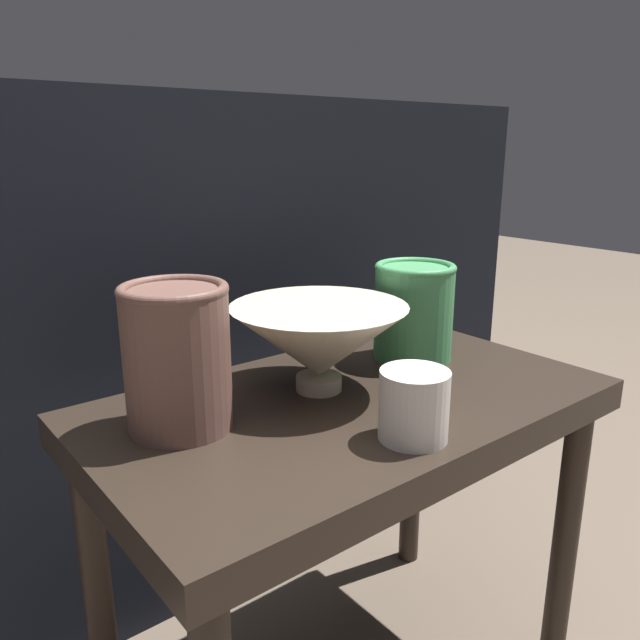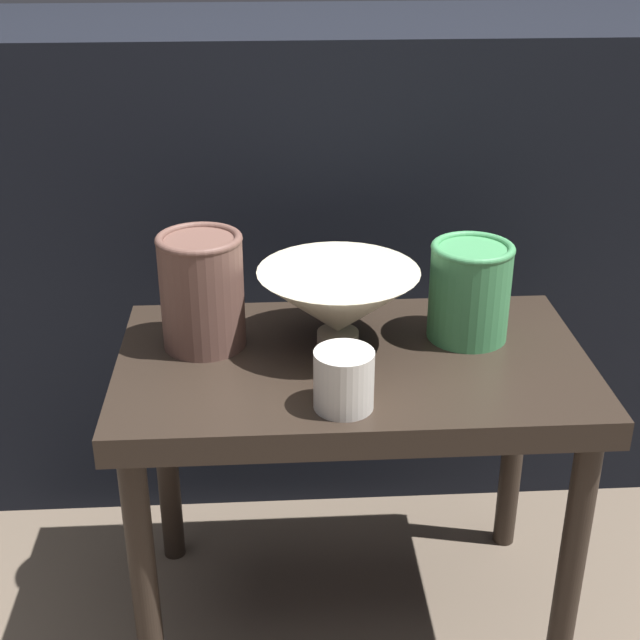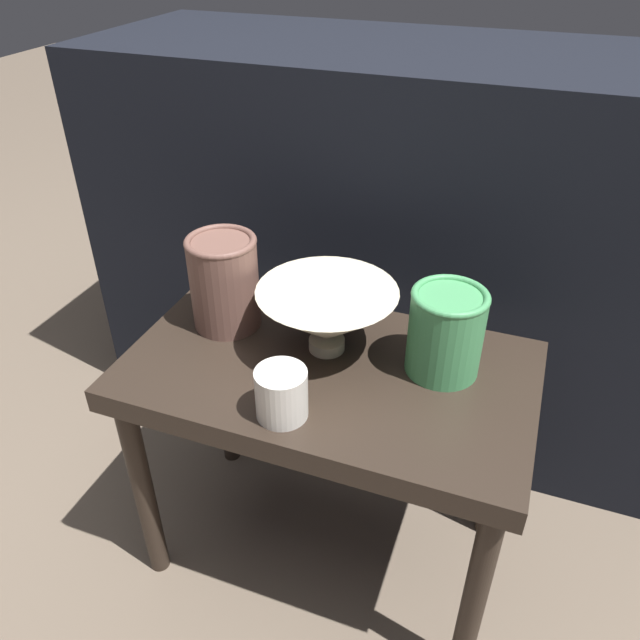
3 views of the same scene
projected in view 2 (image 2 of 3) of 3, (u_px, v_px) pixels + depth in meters
name	position (u px, v px, depth m)	size (l,w,h in m)	color
ground_plane	(348.00, 609.00, 1.41)	(8.00, 8.00, 0.00)	#6B5B4C
table	(352.00, 396.00, 1.24)	(0.64, 0.37, 0.45)	#2D231C
couch_backdrop	(327.00, 244.00, 1.71)	(1.37, 0.50, 0.83)	black
bowl	(338.00, 302.00, 1.22)	(0.22, 0.22, 0.11)	beige
vase_textured_left	(202.00, 289.00, 1.22)	(0.12, 0.12, 0.16)	brown
vase_colorful_right	(470.00, 290.00, 1.24)	(0.12, 0.12, 0.14)	#47995B
cup	(344.00, 380.00, 1.08)	(0.07, 0.07, 0.08)	silver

